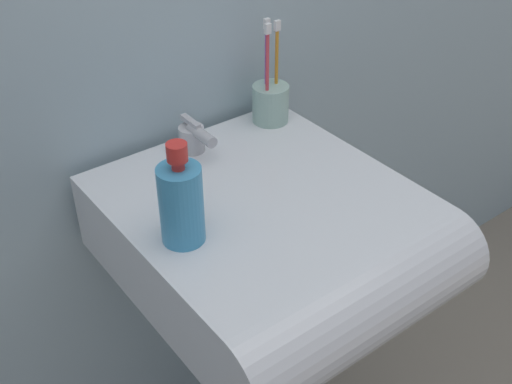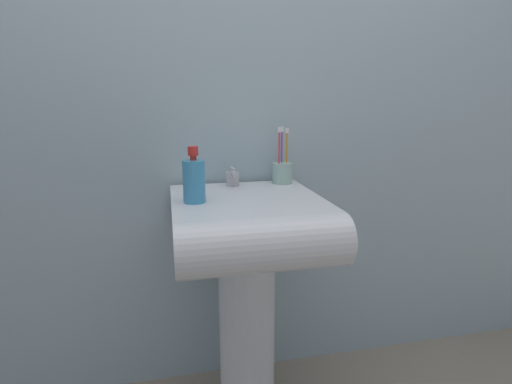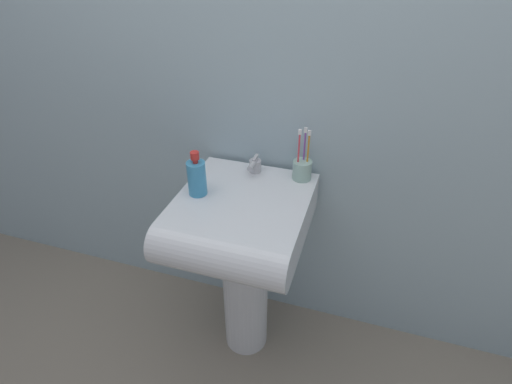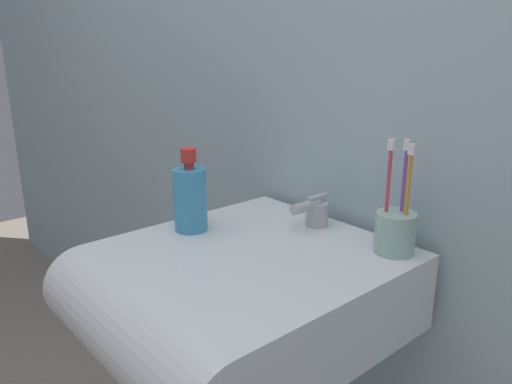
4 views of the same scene
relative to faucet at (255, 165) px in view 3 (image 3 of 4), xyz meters
name	(u,v)px [view 3 (image 3 of 4)]	position (x,y,z in m)	size (l,w,h in m)	color
ground_plane	(247,337)	(0.01, -0.18, -0.87)	(6.00, 6.00, 0.00)	gray
wall_back	(267,78)	(0.01, 0.11, 0.33)	(5.00, 0.05, 2.40)	#9EB7C1
sink_pedestal	(245,289)	(0.01, -0.18, -0.53)	(0.20, 0.20, 0.68)	white
sink_basin	(239,222)	(0.01, -0.24, -0.11)	(0.49, 0.57, 0.16)	white
faucet	(255,165)	(0.00, 0.00, 0.00)	(0.05, 0.10, 0.07)	#B7B7BC
toothbrush_cup	(302,169)	(0.19, 0.01, 0.01)	(0.08, 0.08, 0.22)	#99BFB2
soap_bottle	(197,177)	(-0.16, -0.21, 0.04)	(0.07, 0.07, 0.18)	#3F99CC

